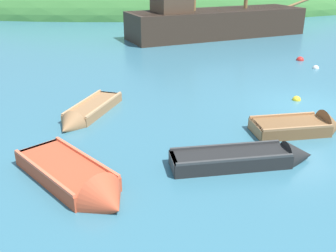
{
  "coord_description": "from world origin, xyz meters",
  "views": [
    {
      "loc": [
        -6.59,
        -12.95,
        4.98
      ],
      "look_at": [
        -5.5,
        -2.0,
        0.31
      ],
      "focal_mm": 41.07,
      "sensor_mm": 36.0,
      "label": 1
    }
  ],
  "objects_px": {
    "rowboat_outer_left": "(87,114)",
    "buoy_white": "(316,68)",
    "buoy_yellow": "(296,100)",
    "rowboat_near_dock": "(249,160)",
    "sailing_ship": "(215,26)",
    "rowboat_center": "(79,182)",
    "rowboat_portside": "(303,128)",
    "buoy_red": "(300,60)"
  },
  "relations": [
    {
      "from": "buoy_yellow",
      "to": "buoy_white",
      "type": "bearing_deg",
      "value": 57.41
    },
    {
      "from": "rowboat_near_dock",
      "to": "buoy_yellow",
      "type": "xyz_separation_m",
      "value": [
        3.43,
        4.94,
        -0.13
      ]
    },
    {
      "from": "rowboat_center",
      "to": "rowboat_portside",
      "type": "xyz_separation_m",
      "value": [
        6.78,
        2.66,
        -0.01
      ]
    },
    {
      "from": "rowboat_portside",
      "to": "buoy_white",
      "type": "distance_m",
      "value": 8.68
    },
    {
      "from": "rowboat_center",
      "to": "buoy_yellow",
      "type": "xyz_separation_m",
      "value": [
        7.83,
        5.65,
        -0.13
      ]
    },
    {
      "from": "rowboat_center",
      "to": "buoy_white",
      "type": "height_order",
      "value": "rowboat_center"
    },
    {
      "from": "rowboat_center",
      "to": "rowboat_near_dock",
      "type": "height_order",
      "value": "rowboat_center"
    },
    {
      "from": "rowboat_outer_left",
      "to": "rowboat_near_dock",
      "type": "distance_m",
      "value": 6.1
    },
    {
      "from": "buoy_white",
      "to": "rowboat_near_dock",
      "type": "bearing_deg",
      "value": -123.71
    },
    {
      "from": "rowboat_outer_left",
      "to": "rowboat_near_dock",
      "type": "bearing_deg",
      "value": 72.86
    },
    {
      "from": "sailing_ship",
      "to": "rowboat_outer_left",
      "type": "relative_size",
      "value": 4.31
    },
    {
      "from": "rowboat_near_dock",
      "to": "buoy_white",
      "type": "bearing_deg",
      "value": 52.45
    },
    {
      "from": "buoy_white",
      "to": "buoy_yellow",
      "type": "distance_m",
      "value": 5.56
    },
    {
      "from": "rowboat_center",
      "to": "rowboat_near_dock",
      "type": "xyz_separation_m",
      "value": [
        4.4,
        0.71,
        -0.0
      ]
    },
    {
      "from": "rowboat_center",
      "to": "buoy_red",
      "type": "xyz_separation_m",
      "value": [
        10.77,
        12.16,
        -0.13
      ]
    },
    {
      "from": "sailing_ship",
      "to": "rowboat_center",
      "type": "bearing_deg",
      "value": -129.1
    },
    {
      "from": "rowboat_outer_left",
      "to": "rowboat_center",
      "type": "distance_m",
      "value": 4.67
    },
    {
      "from": "rowboat_center",
      "to": "rowboat_near_dock",
      "type": "bearing_deg",
      "value": 61.47
    },
    {
      "from": "buoy_yellow",
      "to": "buoy_red",
      "type": "distance_m",
      "value": 7.15
    },
    {
      "from": "buoy_white",
      "to": "buoy_yellow",
      "type": "height_order",
      "value": "buoy_yellow"
    },
    {
      "from": "sailing_ship",
      "to": "rowboat_center",
      "type": "xyz_separation_m",
      "value": [
        -7.63,
        -20.07,
        -0.61
      ]
    },
    {
      "from": "rowboat_center",
      "to": "buoy_yellow",
      "type": "bearing_deg",
      "value": 88.11
    },
    {
      "from": "rowboat_outer_left",
      "to": "rowboat_portside",
      "type": "xyz_separation_m",
      "value": [
        7.03,
        -2.0,
        0.03
      ]
    },
    {
      "from": "rowboat_outer_left",
      "to": "rowboat_near_dock",
      "type": "xyz_separation_m",
      "value": [
        4.65,
        -3.95,
        0.03
      ]
    },
    {
      "from": "buoy_red",
      "to": "rowboat_portside",
      "type": "bearing_deg",
      "value": -112.79
    },
    {
      "from": "rowboat_outer_left",
      "to": "buoy_white",
      "type": "xyz_separation_m",
      "value": [
        11.07,
        5.68,
        -0.1
      ]
    },
    {
      "from": "rowboat_near_dock",
      "to": "buoy_white",
      "type": "height_order",
      "value": "rowboat_near_dock"
    },
    {
      "from": "rowboat_outer_left",
      "to": "buoy_white",
      "type": "height_order",
      "value": "rowboat_outer_left"
    },
    {
      "from": "rowboat_outer_left",
      "to": "buoy_white",
      "type": "relative_size",
      "value": 10.76
    },
    {
      "from": "rowboat_portside",
      "to": "buoy_yellow",
      "type": "distance_m",
      "value": 3.17
    },
    {
      "from": "rowboat_portside",
      "to": "rowboat_center",
      "type": "bearing_deg",
      "value": -162.66
    },
    {
      "from": "rowboat_center",
      "to": "buoy_red",
      "type": "relative_size",
      "value": 8.87
    },
    {
      "from": "rowboat_outer_left",
      "to": "rowboat_center",
      "type": "relative_size",
      "value": 0.97
    },
    {
      "from": "rowboat_portside",
      "to": "buoy_red",
      "type": "distance_m",
      "value": 10.31
    },
    {
      "from": "sailing_ship",
      "to": "buoy_yellow",
      "type": "bearing_deg",
      "value": -107.51
    },
    {
      "from": "sailing_ship",
      "to": "rowboat_near_dock",
      "type": "bearing_deg",
      "value": -117.76
    },
    {
      "from": "sailing_ship",
      "to": "rowboat_near_dock",
      "type": "height_order",
      "value": "sailing_ship"
    },
    {
      "from": "rowboat_near_dock",
      "to": "buoy_red",
      "type": "distance_m",
      "value": 13.1
    },
    {
      "from": "rowboat_portside",
      "to": "buoy_red",
      "type": "bearing_deg",
      "value": 63.12
    },
    {
      "from": "sailing_ship",
      "to": "rowboat_outer_left",
      "type": "distance_m",
      "value": 17.32
    },
    {
      "from": "rowboat_near_dock",
      "to": "sailing_ship",
      "type": "bearing_deg",
      "value": 76.68
    },
    {
      "from": "buoy_white",
      "to": "rowboat_outer_left",
      "type": "bearing_deg",
      "value": -152.85
    }
  ]
}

